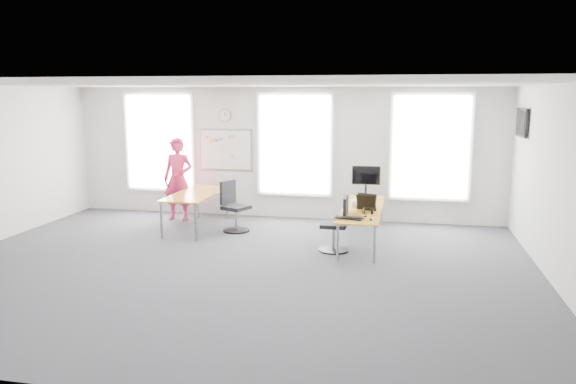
% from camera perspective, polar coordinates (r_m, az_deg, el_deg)
% --- Properties ---
extents(floor, '(10.00, 10.00, 0.00)m').
position_cam_1_polar(floor, '(9.42, -5.80, -7.70)').
color(floor, '#29292E').
rests_on(floor, ground).
extents(ceiling, '(10.00, 10.00, 0.00)m').
position_cam_1_polar(ceiling, '(8.98, -6.14, 10.86)').
color(ceiling, white).
rests_on(ceiling, ground).
extents(wall_back, '(10.00, 0.00, 10.00)m').
position_cam_1_polar(wall_back, '(12.92, -0.58, 3.98)').
color(wall_back, silver).
rests_on(wall_back, ground).
extents(wall_front, '(10.00, 0.00, 10.00)m').
position_cam_1_polar(wall_front, '(5.48, -18.75, -4.89)').
color(wall_front, silver).
rests_on(wall_front, ground).
extents(wall_right, '(0.00, 10.00, 10.00)m').
position_cam_1_polar(wall_right, '(8.95, 26.22, 0.24)').
color(wall_right, silver).
rests_on(wall_right, ground).
extents(window_left, '(1.60, 0.06, 2.20)m').
position_cam_1_polar(window_left, '(13.82, -12.91, 4.96)').
color(window_left, white).
rests_on(window_left, wall_back).
extents(window_mid, '(1.60, 0.06, 2.20)m').
position_cam_1_polar(window_mid, '(12.81, 0.70, 4.83)').
color(window_mid, white).
rests_on(window_mid, wall_back).
extents(window_right, '(1.60, 0.06, 2.20)m').
position_cam_1_polar(window_right, '(12.59, 14.27, 4.43)').
color(window_right, white).
rests_on(window_right, wall_back).
extents(desk_right, '(0.75, 2.80, 0.68)m').
position_cam_1_polar(desk_right, '(10.91, 7.55, -1.83)').
color(desk_right, '#B97D1F').
rests_on(desk_right, ground).
extents(desk_left, '(0.84, 2.11, 0.77)m').
position_cam_1_polar(desk_left, '(12.09, -9.31, -0.37)').
color(desk_left, '#B97D1F').
rests_on(desk_left, ground).
extents(chair_right, '(0.54, 0.54, 1.02)m').
position_cam_1_polar(chair_right, '(10.27, 5.02, -3.60)').
color(chair_right, black).
rests_on(chair_right, ground).
extents(chair_left, '(0.63, 0.63, 1.05)m').
position_cam_1_polar(chair_left, '(11.79, -5.53, -1.76)').
color(chair_left, black).
rests_on(chair_left, ground).
extents(person, '(0.69, 0.46, 1.88)m').
position_cam_1_polar(person, '(12.93, -11.11, 1.29)').
color(person, '#BF1E4A').
rests_on(person, ground).
extents(whiteboard, '(1.20, 0.03, 0.90)m').
position_cam_1_polar(whiteboard, '(13.23, -6.35, 4.28)').
color(whiteboard, white).
rests_on(whiteboard, wall_back).
extents(wall_clock, '(0.30, 0.04, 0.30)m').
position_cam_1_polar(wall_clock, '(13.18, -6.42, 7.74)').
color(wall_clock, gray).
rests_on(wall_clock, wall_back).
extents(tv, '(0.06, 0.90, 0.55)m').
position_cam_1_polar(tv, '(11.77, 22.69, 6.53)').
color(tv, black).
rests_on(tv, wall_right).
extents(keyboard, '(0.53, 0.32, 0.02)m').
position_cam_1_polar(keyboard, '(9.92, 6.25, -2.66)').
color(keyboard, black).
rests_on(keyboard, desk_right).
extents(mouse, '(0.09, 0.12, 0.04)m').
position_cam_1_polar(mouse, '(9.84, 8.43, -2.77)').
color(mouse, black).
rests_on(mouse, desk_right).
extents(lens_cap, '(0.08, 0.08, 0.01)m').
position_cam_1_polar(lens_cap, '(10.12, 7.86, -2.48)').
color(lens_cap, black).
rests_on(lens_cap, desk_right).
extents(headphones, '(0.20, 0.11, 0.12)m').
position_cam_1_polar(headphones, '(10.35, 8.09, -1.93)').
color(headphones, black).
rests_on(headphones, desk_right).
extents(laptop_sleeve, '(0.39, 0.33, 0.31)m').
position_cam_1_polar(laptop_sleeve, '(10.64, 7.97, -1.05)').
color(laptop_sleeve, black).
rests_on(laptop_sleeve, desk_right).
extents(paper_stack, '(0.36, 0.31, 0.10)m').
position_cam_1_polar(paper_stack, '(11.11, 7.19, -1.09)').
color(paper_stack, beige).
rests_on(paper_stack, desk_right).
extents(monitor, '(0.59, 0.24, 0.66)m').
position_cam_1_polar(monitor, '(11.99, 7.93, 1.38)').
color(monitor, black).
rests_on(monitor, desk_right).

